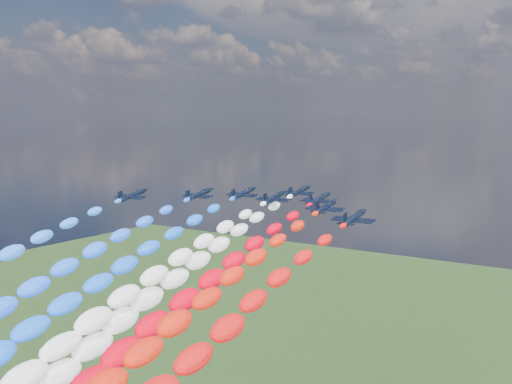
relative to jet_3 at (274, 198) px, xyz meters
The scene contains 14 objects.
jet_0 35.41m from the jet_3, 153.83° to the right, with size 8.51×11.42×2.52m, color black, non-canonical shape.
jet_1 19.84m from the jet_3, 165.77° to the right, with size 8.51×11.42×2.52m, color black, non-canonical shape.
trail_1 63.82m from the jet_3, 108.12° to the right, with size 5.46×103.73×35.29m, color blue, non-canonical shape.
jet_2 11.75m from the jet_3, 163.93° to the left, with size 8.51×11.42×2.52m, color black, non-canonical shape.
trail_2 54.23m from the jet_3, 102.56° to the right, with size 5.46×103.73×35.29m, color blue, non-canonical shape.
jet_3 is the anchor object (origin of this frame).
trail_3 56.16m from the jet_3, 90.00° to the right, with size 5.46×103.73×35.29m, color white, non-canonical shape.
jet_4 14.78m from the jet_3, 95.70° to the left, with size 8.51×11.42×2.52m, color black, non-canonical shape.
trail_4 42.27m from the jet_3, 92.14° to the right, with size 5.46×103.73×35.29m, color white, non-canonical shape.
jet_5 10.96m from the jet_3, 20.07° to the left, with size 8.51×11.42×2.52m, color black, non-canonical shape.
trail_5 53.56m from the jet_3, 78.40° to the right, with size 5.46×103.73×35.29m, color red, non-canonical shape.
jet_6 18.87m from the jet_3, 21.20° to the right, with size 8.51×11.42×2.52m, color black, non-canonical shape.
trail_6 65.16m from the jet_3, 73.84° to the right, with size 5.46×103.73×35.29m, color red, non-canonical shape.
jet_7 33.89m from the jet_3, 30.39° to the right, with size 8.51×11.42×2.52m, color black, non-canonical shape.
Camera 1 is at (84.45, -123.02, 120.10)m, focal length 46.31 mm.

